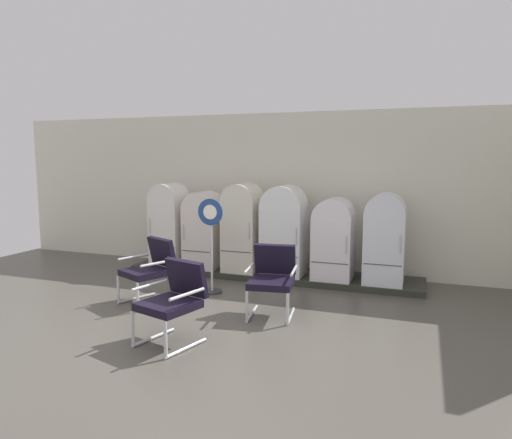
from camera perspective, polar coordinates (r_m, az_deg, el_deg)
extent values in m
cube|color=#4D4A42|center=(5.74, -7.88, -14.44)|extent=(12.00, 10.00, 0.05)
cube|color=silver|center=(8.75, 3.19, 3.35)|extent=(11.76, 0.12, 2.95)
cube|color=#47443F|center=(8.74, 3.24, 10.74)|extent=(11.76, 0.07, 0.06)
cube|color=#2B2E25|center=(8.38, 1.86, -6.72)|extent=(5.26, 0.95, 0.10)
cube|color=white|center=(8.93, -10.62, -1.50)|extent=(0.58, 0.61, 1.26)
cylinder|color=white|center=(8.86, -10.72, 2.52)|extent=(0.58, 0.59, 0.58)
cube|color=#383838|center=(8.71, -11.60, -3.26)|extent=(0.54, 0.01, 0.01)
cylinder|color=silver|center=(8.77, -13.00, -0.74)|extent=(0.02, 0.02, 0.28)
cube|color=silver|center=(8.62, -6.50, -2.23)|extent=(0.60, 0.63, 1.11)
cylinder|color=silver|center=(8.54, -6.56, 1.45)|extent=(0.60, 0.61, 0.60)
cube|color=#383838|center=(8.38, -7.45, -3.92)|extent=(0.55, 0.01, 0.01)
cylinder|color=silver|center=(8.42, -8.96, -1.58)|extent=(0.02, 0.02, 0.28)
cube|color=silver|center=(8.31, -1.61, -2.01)|extent=(0.61, 0.67, 1.27)
cylinder|color=silver|center=(8.23, -1.63, 2.34)|extent=(0.61, 0.66, 0.61)
cube|color=#383838|center=(8.04, -2.50, -3.99)|extent=(0.56, 0.01, 0.01)
cylinder|color=silver|center=(7.88, -0.89, -1.42)|extent=(0.02, 0.02, 0.28)
cube|color=white|center=(8.03, 3.44, -2.62)|extent=(0.72, 0.58, 1.20)
cylinder|color=white|center=(7.94, 3.48, 1.64)|extent=(0.72, 0.57, 0.72)
cube|color=#383838|center=(7.79, 2.81, -4.54)|extent=(0.66, 0.01, 0.01)
cylinder|color=silver|center=(7.63, 4.95, -2.07)|extent=(0.02, 0.02, 0.28)
cube|color=white|center=(7.88, 9.53, -3.51)|extent=(0.65, 0.64, 1.04)
cylinder|color=white|center=(7.79, 9.61, 0.23)|extent=(0.65, 0.63, 0.65)
cube|color=#383838|center=(7.60, 9.04, -5.34)|extent=(0.60, 0.01, 0.01)
cylinder|color=silver|center=(7.48, 11.07, -3.16)|extent=(0.02, 0.02, 0.28)
cube|color=white|center=(7.77, 15.58, -3.40)|extent=(0.63, 0.66, 1.15)
cylinder|color=white|center=(7.68, 15.74, 0.82)|extent=(0.63, 0.65, 0.63)
cube|color=#383838|center=(7.49, 15.32, -5.42)|extent=(0.58, 0.01, 0.01)
cylinder|color=silver|center=(7.39, 17.37, -2.93)|extent=(0.02, 0.02, 0.28)
cylinder|color=silver|center=(7.32, -14.51, -9.36)|extent=(0.30, 0.59, 0.04)
cylinder|color=silver|center=(7.12, -16.63, -8.23)|extent=(0.05, 0.05, 0.40)
cylinder|color=silver|center=(6.88, -12.19, -10.37)|extent=(0.30, 0.59, 0.04)
cylinder|color=silver|center=(6.68, -14.40, -9.22)|extent=(0.05, 0.05, 0.40)
cube|color=black|center=(6.98, -13.50, -6.36)|extent=(0.76, 0.76, 0.09)
cube|color=black|center=(7.08, -11.52, -3.95)|extent=(0.59, 0.38, 0.44)
cylinder|color=silver|center=(7.19, -14.84, -4.48)|extent=(0.25, 0.49, 0.04)
cylinder|color=silver|center=(6.69, -12.16, -5.31)|extent=(0.25, 0.49, 0.04)
cylinder|color=silver|center=(6.42, -0.52, -11.52)|extent=(0.13, 0.63, 0.04)
cylinder|color=silver|center=(6.08, -1.14, -10.64)|extent=(0.05, 0.05, 0.40)
cylinder|color=silver|center=(6.34, 4.29, -11.82)|extent=(0.13, 0.63, 0.04)
cylinder|color=silver|center=(5.99, 3.92, -10.94)|extent=(0.05, 0.05, 0.40)
cube|color=black|center=(6.24, 1.88, -7.82)|extent=(0.65, 0.65, 0.09)
cube|color=black|center=(6.46, 2.35, -4.90)|extent=(0.59, 0.24, 0.44)
cylinder|color=silver|center=(6.25, -0.87, -6.04)|extent=(0.11, 0.52, 0.04)
cylinder|color=silver|center=(6.15, 4.70, -6.29)|extent=(0.11, 0.52, 0.04)
cylinder|color=silver|center=(5.76, -12.53, -14.02)|extent=(0.22, 0.62, 0.04)
cylinder|color=silver|center=(5.51, -14.97, -12.88)|extent=(0.05, 0.05, 0.40)
cylinder|color=silver|center=(5.39, -8.66, -15.44)|extent=(0.22, 0.62, 0.04)
cylinder|color=silver|center=(5.13, -11.11, -14.33)|extent=(0.05, 0.05, 0.40)
cube|color=black|center=(5.42, -10.78, -10.36)|extent=(0.71, 0.71, 0.09)
cube|color=black|center=(5.55, -8.58, -7.09)|extent=(0.59, 0.31, 0.44)
cylinder|color=silver|center=(5.59, -12.98, -7.90)|extent=(0.18, 0.51, 0.04)
cylinder|color=silver|center=(5.16, -8.49, -9.09)|extent=(0.18, 0.51, 0.04)
cylinder|color=#2D2D30|center=(7.48, -5.44, -8.82)|extent=(0.32, 0.32, 0.03)
cylinder|color=silver|center=(7.32, -5.50, -3.96)|extent=(0.04, 0.04, 1.26)
cylinder|color=navy|center=(7.20, -5.66, 0.93)|extent=(0.42, 0.02, 0.42)
cylinder|color=white|center=(7.18, -5.70, 0.92)|extent=(0.23, 0.00, 0.23)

